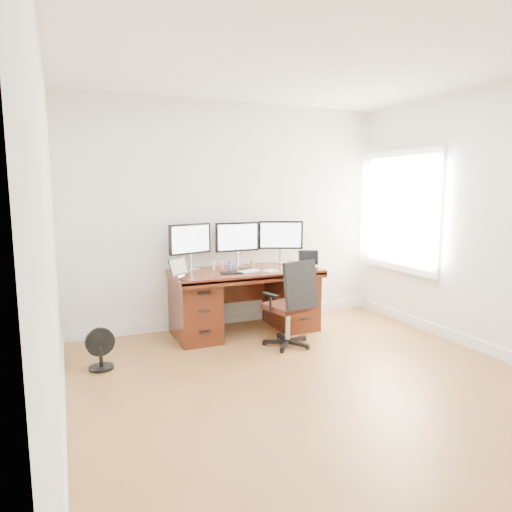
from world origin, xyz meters
name	(u,v)px	position (x,y,z in m)	size (l,w,h in m)	color
ground	(328,395)	(0.00, 0.00, 0.00)	(4.50, 4.50, 0.00)	olive
back_wall	(232,216)	(0.00, 2.25, 1.35)	(4.00, 0.10, 2.70)	white
right_wall	(502,222)	(2.00, 0.11, 1.35)	(0.10, 4.50, 2.70)	white
desk	(245,298)	(0.00, 1.83, 0.40)	(1.70, 0.80, 0.75)	#451A0D
office_chair	(291,318)	(0.26, 1.16, 0.31)	(0.61, 0.61, 0.94)	black
floor_fan	(101,350)	(-1.66, 1.30, 0.19)	(0.27, 0.23, 0.39)	black
monitor_left	(190,241)	(-0.58, 2.07, 1.09)	(0.53, 0.21, 0.53)	silver
monitor_center	(237,238)	(0.00, 2.07, 1.09)	(0.55, 0.15, 0.53)	silver
monitor_right	(281,237)	(0.58, 2.07, 1.09)	(0.52, 0.26, 0.53)	silver
tablet_left	(178,268)	(-0.80, 1.75, 0.84)	(0.24, 0.18, 0.19)	silver
tablet_right	(309,259)	(0.80, 1.75, 0.84)	(0.24, 0.17, 0.19)	silver
keyboard	(249,271)	(-0.01, 1.67, 0.76)	(0.25, 0.11, 0.01)	silver
trackpad	(271,271)	(0.22, 1.60, 0.76)	(0.14, 0.14, 0.01)	silver
drawing_tablet	(232,273)	(-0.22, 1.67, 0.76)	(0.24, 0.16, 0.01)	black
phone	(246,269)	(0.00, 1.81, 0.76)	(0.14, 0.07, 0.01)	black
figurine_yellow	(214,265)	(-0.34, 1.95, 0.80)	(0.04, 0.04, 0.09)	tan
figurine_pink	(222,265)	(-0.24, 1.95, 0.80)	(0.04, 0.04, 0.09)	#E25F9D
figurine_blue	(230,264)	(-0.14, 1.95, 0.80)	(0.04, 0.04, 0.09)	#445CD9
figurine_brown	(252,263)	(0.14, 1.95, 0.80)	(0.04, 0.04, 0.09)	#906144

